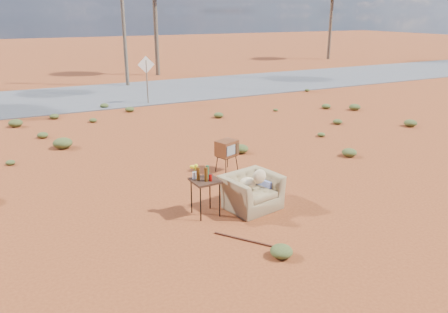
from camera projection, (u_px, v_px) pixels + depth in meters
name	position (u px, v px, depth m)	size (l,w,h in m)	color
ground	(248.00, 209.00, 9.55)	(140.00, 140.00, 0.00)	brown
highway	(102.00, 95.00, 22.25)	(140.00, 7.00, 0.04)	#565659
armchair	(254.00, 186.00, 9.54)	(1.44, 1.10, 1.00)	olive
tv_unit	(227.00, 149.00, 11.59)	(0.64, 0.58, 0.86)	black
side_table	(203.00, 178.00, 9.03)	(0.57, 0.57, 1.11)	#331D12
rusty_bar	(251.00, 241.00, 8.16)	(0.04, 0.04, 1.52)	#512315
road_sign	(146.00, 71.00, 19.88)	(0.78, 0.06, 2.19)	brown
utility_pole_center	(123.00, 10.00, 23.91)	(1.40, 0.20, 8.00)	brown
scrub_patch	(150.00, 153.00, 12.89)	(17.49, 8.07, 0.33)	#485424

